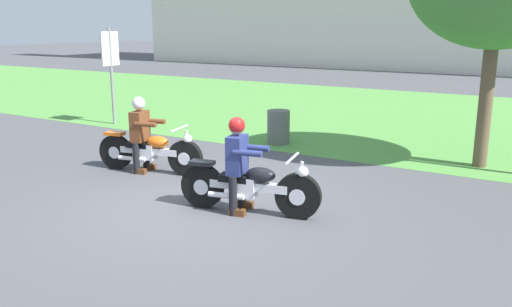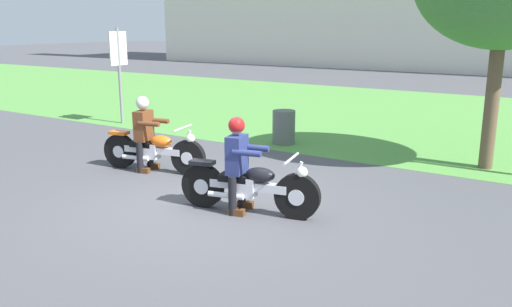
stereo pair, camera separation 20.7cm
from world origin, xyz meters
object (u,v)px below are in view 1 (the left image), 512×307
object	(u,v)px
motorcycle_lead	(249,186)
motorcycle_follow	(150,151)
rider_follow	(141,128)
trash_can	(278,127)
rider_lead	(238,157)
sign_banner	(111,61)

from	to	relation	value
motorcycle_lead	motorcycle_follow	size ratio (longest dim) A/B	1.01
rider_follow	trash_can	bearing A→B (deg)	60.57
rider_lead	motorcycle_follow	distance (m)	2.77
motorcycle_follow	sign_banner	bearing A→B (deg)	130.51
motorcycle_lead	rider_lead	xyz separation A→B (m)	(-0.16, -0.03, 0.42)
motorcycle_follow	rider_lead	bearing A→B (deg)	-32.45
rider_lead	rider_follow	distance (m)	2.88
rider_follow	trash_can	world-z (taller)	rider_follow
motorcycle_lead	trash_can	size ratio (longest dim) A/B	2.73
rider_lead	rider_follow	xyz separation A→B (m)	(-2.74, 0.91, -0.00)
rider_lead	sign_banner	bearing A→B (deg)	136.32
motorcycle_lead	sign_banner	bearing A→B (deg)	137.14
motorcycle_follow	motorcycle_lead	bearing A→B (deg)	-30.70
trash_can	rider_follow	bearing A→B (deg)	-107.14
trash_can	sign_banner	bearing A→B (deg)	-178.08
motorcycle_follow	rider_follow	size ratio (longest dim) A/B	1.49
motorcycle_lead	rider_follow	world-z (taller)	rider_follow
motorcycle_lead	rider_lead	bearing A→B (deg)	179.20
motorcycle_lead	motorcycle_follow	world-z (taller)	motorcycle_lead
motorcycle_follow	rider_follow	xyz separation A→B (m)	(-0.16, -0.03, 0.42)
motorcycle_follow	rider_follow	world-z (taller)	rider_follow
rider_follow	sign_banner	world-z (taller)	sign_banner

